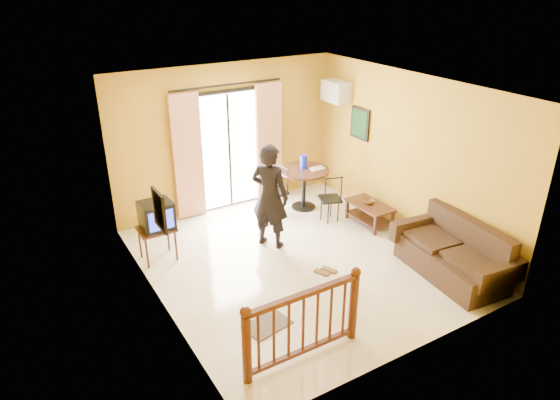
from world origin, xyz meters
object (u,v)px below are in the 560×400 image
television (156,215)px  dining_table (304,177)px  sofa (454,255)px  standing_person (270,196)px  coffee_table (370,211)px

television → dining_table: 3.10m
television → dining_table: television is taller
sofa → standing_person: 3.04m
sofa → standing_person: size_ratio=1.06×
sofa → coffee_table: bearing=96.2°
coffee_table → standing_person: size_ratio=0.50×
sofa → standing_person: standing_person is taller
television → sofa: (3.73, -2.75, -0.46)m
coffee_table → standing_person: bearing=172.0°
standing_person → coffee_table: bearing=-131.6°
television → standing_person: 1.84m
coffee_table → television: bearing=168.1°
television → standing_person: bearing=-17.5°
coffee_table → standing_person: standing_person is taller
dining_table → standing_person: (-1.30, -0.94, 0.26)m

